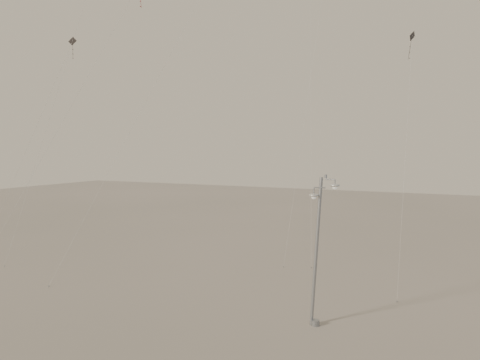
% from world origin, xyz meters
% --- Properties ---
extents(ground, '(160.00, 160.00, 0.00)m').
position_xyz_m(ground, '(0.00, 0.00, 0.00)').
color(ground, gray).
rests_on(ground, ground).
extents(street_lamp, '(1.60, 0.62, 8.11)m').
position_xyz_m(street_lamp, '(9.24, 0.65, 4.33)').
color(street_lamp, '#93969C').
rests_on(street_lamp, ground).
extents(kite_1, '(6.61, 13.95, 26.17)m').
position_xyz_m(kite_1, '(-4.30, 10.08, 20.20)').
color(kite_1, '#312B28').
rests_on(kite_1, ground).
extents(kite_3, '(7.20, 9.68, 21.64)m').
position_xyz_m(kite_3, '(-7.45, 2.80, 15.95)').
color(kite_3, maroon).
rests_on(kite_3, ground).
extents(kite_4, '(0.41, 6.25, 17.72)m').
position_xyz_m(kite_4, '(12.43, 11.16, 13.57)').
color(kite_4, '#312B28').
rests_on(kite_4, ground).
extents(kite_5, '(4.51, 13.08, 28.98)m').
position_xyz_m(kite_5, '(2.02, 21.86, 22.07)').
color(kite_5, maroon).
rests_on(kite_5, ground).
extents(kite_6, '(6.25, 5.24, 18.80)m').
position_xyz_m(kite_6, '(-15.45, 5.60, 14.03)').
color(kite_6, '#312B28').
rests_on(kite_6, ground).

